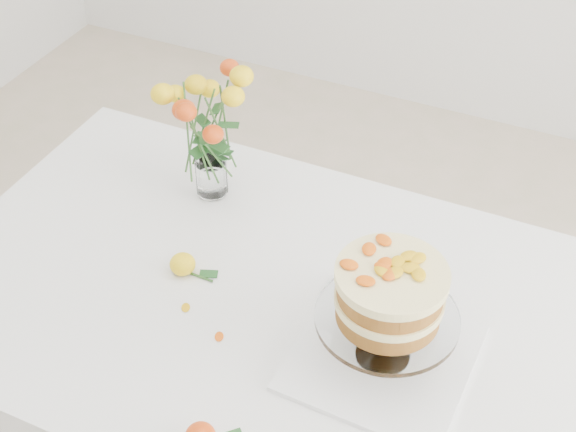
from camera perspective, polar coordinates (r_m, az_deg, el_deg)
name	(u,v)px	position (r m, az deg, el deg)	size (l,w,h in m)	color
table	(260,320)	(1.76, -2.00, -7.39)	(1.43, 0.93, 0.76)	#A1865E
napkin	(382,358)	(1.59, 6.71, -9.98)	(0.33, 0.33, 0.01)	white
cake_stand	(389,299)	(1.46, 7.21, -5.85)	(0.27, 0.27, 0.24)	white
rose_vase	(207,117)	(1.82, -5.81, 7.05)	(0.27, 0.27, 0.38)	white
loose_rose_near	(183,264)	(1.74, -7.49, -3.42)	(0.10, 0.06, 0.05)	yellow
stray_petal_a	(186,308)	(1.68, -7.29, -6.49)	(0.03, 0.02, 0.00)	#E1A60E
stray_petal_b	(219,337)	(1.62, -4.92, -8.55)	(0.03, 0.02, 0.00)	#E1A60E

